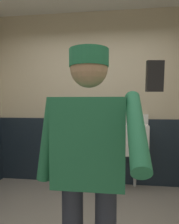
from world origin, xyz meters
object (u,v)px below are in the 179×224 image
object	(u,v)px
urinal_left	(87,138)
urinal_middle	(136,139)
person	(89,156)
cell_phone	(155,76)

from	to	relation	value
urinal_left	urinal_middle	size ratio (longest dim) A/B	1.00
urinal_left	person	distance (m)	1.84
urinal_middle	cell_phone	bearing A→B (deg)	-94.69
urinal_middle	urinal_left	bearing A→B (deg)	180.00
urinal_middle	cell_phone	size ratio (longest dim) A/B	11.27
urinal_middle	person	distance (m)	1.89
cell_phone	urinal_left	bearing A→B (deg)	95.15
urinal_middle	cell_phone	world-z (taller)	cell_phone
urinal_left	urinal_middle	bearing A→B (deg)	0.00
person	cell_phone	distance (m)	0.73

